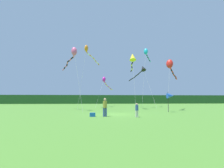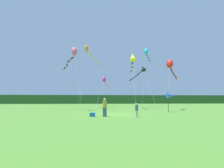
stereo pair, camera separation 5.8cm
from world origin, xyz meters
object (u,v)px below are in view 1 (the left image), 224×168
at_px(person_adult, 105,106).
at_px(kite_black, 141,70).
at_px(cooler_box, 93,115).
at_px(kite_orange, 88,51).
at_px(banner_flag_pole, 171,96).
at_px(kite_yellow, 133,58).
at_px(kite_rainbow, 73,54).
at_px(kite_cyan, 146,52).
at_px(kite_red, 170,66).
at_px(person_child, 137,109).
at_px(kite_magenta, 105,81).

height_order(person_adult, kite_black, kite_black).
bearing_deg(cooler_box, kite_orange, 94.78).
height_order(banner_flag_pole, kite_black, kite_black).
bearing_deg(kite_yellow, person_adult, -114.17).
relative_size(cooler_box, kite_rainbow, 0.06).
relative_size(banner_flag_pole, kite_cyan, 0.20).
xyz_separation_m(banner_flag_pole, kite_orange, (-11.28, 12.11, 9.17)).
xyz_separation_m(person_adult, kite_cyan, (9.89, 19.04, 10.83)).
bearing_deg(banner_flag_pole, kite_red, 63.98).
height_order(person_child, kite_cyan, kite_cyan).
bearing_deg(cooler_box, person_child, -12.43).
relative_size(kite_black, kite_rainbow, 1.21).
xyz_separation_m(person_adult, person_child, (2.86, -0.78, -0.25)).
height_order(kite_orange, kite_red, kite_orange).
height_order(kite_magenta, kite_red, kite_red).
bearing_deg(kite_rainbow, kite_yellow, 14.68).
bearing_deg(kite_yellow, person_child, -100.84).
height_order(person_adult, kite_orange, kite_orange).
xyz_separation_m(kite_orange, kite_red, (12.92, -8.74, -4.49)).
height_order(kite_yellow, kite_cyan, kite_cyan).
xyz_separation_m(kite_cyan, kite_rainbow, (-14.26, -9.87, -3.38)).
xyz_separation_m(banner_flag_pole, kite_red, (1.64, 3.36, 4.68)).
height_order(kite_yellow, kite_rainbow, kite_yellow).
bearing_deg(kite_orange, kite_magenta, 49.83).
xyz_separation_m(cooler_box, banner_flag_pole, (9.85, 4.91, 1.88)).
height_order(banner_flag_pole, kite_magenta, kite_magenta).
relative_size(banner_flag_pole, kite_red, 0.33).
xyz_separation_m(cooler_box, kite_cyan, (11.04, 18.94, 11.61)).
distance_m(kite_black, kite_red, 9.63).
bearing_deg(kite_rainbow, cooler_box, -70.40).
relative_size(person_adult, kite_black, 0.15).
distance_m(banner_flag_pole, kite_yellow, 9.97).
height_order(kite_cyan, kite_red, kite_cyan).
bearing_deg(kite_orange, kite_cyan, 8.75).
bearing_deg(person_adult, kite_red, 39.01).
relative_size(cooler_box, kite_magenta, 0.05).
distance_m(cooler_box, banner_flag_pole, 11.17).
bearing_deg(kite_yellow, kite_rainbow, -165.32).
bearing_deg(cooler_box, banner_flag_pole, 26.50).
bearing_deg(banner_flag_pole, kite_black, 91.25).
xyz_separation_m(person_child, cooler_box, (-4.01, 0.88, -0.52)).
relative_size(banner_flag_pole, kite_orange, 0.21).
xyz_separation_m(cooler_box, kite_yellow, (6.39, 11.59, 8.43)).
bearing_deg(kite_rainbow, kite_black, 33.89).
relative_size(person_adult, cooler_box, 3.28).
bearing_deg(cooler_box, kite_magenta, 84.07).
height_order(cooler_box, kite_magenta, kite_magenta).
bearing_deg(banner_flag_pole, kite_magenta, 114.96).
height_order(person_adult, kite_red, kite_red).
relative_size(kite_black, kite_magenta, 1.01).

